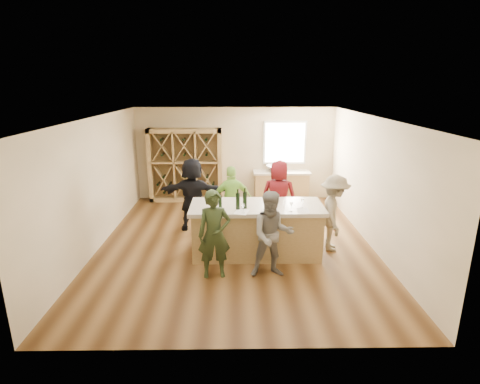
{
  "coord_description": "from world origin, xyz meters",
  "views": [
    {
      "loc": [
        -0.01,
        -7.79,
        3.48
      ],
      "look_at": [
        0.1,
        0.2,
        1.15
      ],
      "focal_mm": 28.0,
      "sensor_mm": 36.0,
      "label": 1
    }
  ],
  "objects_px": {
    "wine_bottle_a": "(213,201)",
    "person_near_right": "(272,235)",
    "sink": "(275,168)",
    "tasting_counter_base": "(256,231)",
    "wine_bottle_d": "(238,201)",
    "person_far_mid": "(232,200)",
    "wine_bottle_b": "(220,202)",
    "person_near_left": "(214,234)",
    "person_server": "(334,213)",
    "wine_bottle_e": "(245,200)",
    "person_far_right": "(279,197)",
    "person_far_left": "(193,194)",
    "wine_rack": "(186,165)"
  },
  "relations": [
    {
      "from": "wine_bottle_d",
      "to": "person_far_left",
      "type": "height_order",
      "value": "person_far_left"
    },
    {
      "from": "person_far_right",
      "to": "sink",
      "type": "bearing_deg",
      "value": -82.14
    },
    {
      "from": "wine_bottle_e",
      "to": "person_near_right",
      "type": "bearing_deg",
      "value": -57.39
    },
    {
      "from": "person_server",
      "to": "person_far_right",
      "type": "height_order",
      "value": "person_far_right"
    },
    {
      "from": "sink",
      "to": "person_far_mid",
      "type": "distance_m",
      "value": 2.81
    },
    {
      "from": "sink",
      "to": "person_far_mid",
      "type": "height_order",
      "value": "person_far_mid"
    },
    {
      "from": "wine_bottle_d",
      "to": "person_far_right",
      "type": "relative_size",
      "value": 0.19
    },
    {
      "from": "wine_bottle_d",
      "to": "person_far_mid",
      "type": "bearing_deg",
      "value": 94.8
    },
    {
      "from": "wine_rack",
      "to": "person_far_right",
      "type": "xyz_separation_m",
      "value": [
        2.53,
        -2.53,
        -0.22
      ]
    },
    {
      "from": "person_near_right",
      "to": "person_far_left",
      "type": "bearing_deg",
      "value": 121.88
    },
    {
      "from": "person_near_right",
      "to": "person_far_right",
      "type": "bearing_deg",
      "value": 76.67
    },
    {
      "from": "person_far_mid",
      "to": "person_server",
      "type": "bearing_deg",
      "value": 146.68
    },
    {
      "from": "wine_bottle_a",
      "to": "person_far_right",
      "type": "relative_size",
      "value": 0.17
    },
    {
      "from": "tasting_counter_base",
      "to": "person_near_right",
      "type": "height_order",
      "value": "person_near_right"
    },
    {
      "from": "person_far_mid",
      "to": "person_far_right",
      "type": "height_order",
      "value": "person_far_right"
    },
    {
      "from": "person_near_right",
      "to": "sink",
      "type": "bearing_deg",
      "value": 79.51
    },
    {
      "from": "wine_bottle_d",
      "to": "person_near_right",
      "type": "height_order",
      "value": "person_near_right"
    },
    {
      "from": "person_far_left",
      "to": "person_far_mid",
      "type": "bearing_deg",
      "value": 176.2
    },
    {
      "from": "person_server",
      "to": "person_far_left",
      "type": "distance_m",
      "value": 3.35
    },
    {
      "from": "wine_bottle_b",
      "to": "person_near_left",
      "type": "xyz_separation_m",
      "value": [
        -0.09,
        -0.69,
        -0.39
      ]
    },
    {
      "from": "person_server",
      "to": "person_far_mid",
      "type": "height_order",
      "value": "person_server"
    },
    {
      "from": "wine_bottle_e",
      "to": "person_near_left",
      "type": "relative_size",
      "value": 0.2
    },
    {
      "from": "person_far_mid",
      "to": "person_far_right",
      "type": "relative_size",
      "value": 0.93
    },
    {
      "from": "wine_rack",
      "to": "sink",
      "type": "relative_size",
      "value": 4.06
    },
    {
      "from": "sink",
      "to": "person_far_left",
      "type": "height_order",
      "value": "person_far_left"
    },
    {
      "from": "sink",
      "to": "person_far_mid",
      "type": "relative_size",
      "value": 0.33
    },
    {
      "from": "wine_bottle_d",
      "to": "wine_bottle_e",
      "type": "relative_size",
      "value": 0.99
    },
    {
      "from": "wine_bottle_a",
      "to": "wine_bottle_e",
      "type": "xyz_separation_m",
      "value": [
        0.63,
        -0.03,
        0.02
      ]
    },
    {
      "from": "wine_rack",
      "to": "wine_bottle_a",
      "type": "xyz_separation_m",
      "value": [
        1.06,
        -3.95,
        0.13
      ]
    },
    {
      "from": "wine_bottle_d",
      "to": "wine_rack",
      "type": "bearing_deg",
      "value": 110.86
    },
    {
      "from": "wine_bottle_a",
      "to": "person_far_left",
      "type": "height_order",
      "value": "person_far_left"
    },
    {
      "from": "person_near_right",
      "to": "tasting_counter_base",
      "type": "bearing_deg",
      "value": 99.95
    },
    {
      "from": "wine_bottle_b",
      "to": "wine_bottle_e",
      "type": "relative_size",
      "value": 0.83
    },
    {
      "from": "person_near_left",
      "to": "person_server",
      "type": "relative_size",
      "value": 1.0
    },
    {
      "from": "wine_bottle_a",
      "to": "person_near_right",
      "type": "bearing_deg",
      "value": -35.45
    },
    {
      "from": "person_near_right",
      "to": "person_far_mid",
      "type": "distance_m",
      "value": 2.31
    },
    {
      "from": "person_server",
      "to": "person_far_right",
      "type": "xyz_separation_m",
      "value": [
        -1.06,
        1.07,
        0.05
      ]
    },
    {
      "from": "tasting_counter_base",
      "to": "wine_bottle_d",
      "type": "xyz_separation_m",
      "value": [
        -0.39,
        -0.26,
        0.75
      ]
    },
    {
      "from": "wine_rack",
      "to": "person_near_right",
      "type": "xyz_separation_m",
      "value": [
        2.17,
        -4.74,
        -0.28
      ]
    },
    {
      "from": "wine_rack",
      "to": "tasting_counter_base",
      "type": "relative_size",
      "value": 0.85
    },
    {
      "from": "sink",
      "to": "wine_bottle_d",
      "type": "bearing_deg",
      "value": -106.19
    },
    {
      "from": "wine_bottle_a",
      "to": "wine_bottle_d",
      "type": "distance_m",
      "value": 0.5
    },
    {
      "from": "wine_rack",
      "to": "person_far_mid",
      "type": "xyz_separation_m",
      "value": [
        1.42,
        -2.56,
        -0.29
      ]
    },
    {
      "from": "person_near_right",
      "to": "person_far_mid",
      "type": "height_order",
      "value": "person_near_right"
    },
    {
      "from": "tasting_counter_base",
      "to": "wine_bottle_a",
      "type": "distance_m",
      "value": 1.15
    },
    {
      "from": "person_far_mid",
      "to": "wine_bottle_a",
      "type": "bearing_deg",
      "value": 67.85
    },
    {
      "from": "wine_bottle_d",
      "to": "person_far_right",
      "type": "xyz_separation_m",
      "value": [
        0.99,
        1.52,
        -0.37
      ]
    },
    {
      "from": "sink",
      "to": "tasting_counter_base",
      "type": "height_order",
      "value": "sink"
    },
    {
      "from": "wine_bottle_e",
      "to": "person_far_right",
      "type": "relative_size",
      "value": 0.19
    },
    {
      "from": "wine_bottle_b",
      "to": "person_server",
      "type": "bearing_deg",
      "value": 10.39
    }
  ]
}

